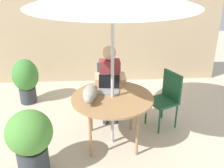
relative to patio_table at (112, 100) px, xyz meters
The scene contains 10 objects.
ground_plane 0.69m from the patio_table, ahead, with size 14.00×14.00×0.00m, color beige.
fence_back 2.36m from the patio_table, 90.00° to the left, with size 4.90×0.08×1.92m, color tan.
patio_table is the anchor object (origin of this frame).
chair_occupied 0.91m from the patio_table, 90.00° to the left, with size 0.40×0.40×0.90m.
chair_empty 1.00m from the patio_table, 26.26° to the left, with size 0.54×0.54×0.90m.
person_seated 0.74m from the patio_table, 90.00° to the left, with size 0.48×0.48×1.24m.
laptop 0.25m from the patio_table, 99.95° to the left, with size 0.33×0.29×0.21m.
cat 0.34m from the patio_table, 169.32° to the right, with size 0.22×0.65×0.17m.
potted_plant_near_fence 2.05m from the patio_table, 138.34° to the left, with size 0.47×0.47×0.86m.
potted_plant_by_chair 1.19m from the patio_table, 150.48° to the right, with size 0.55×0.55×0.87m.
Camera 1 is at (-0.20, -3.25, 2.41)m, focal length 42.62 mm.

